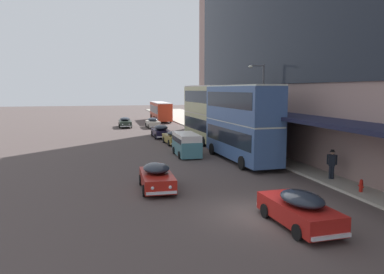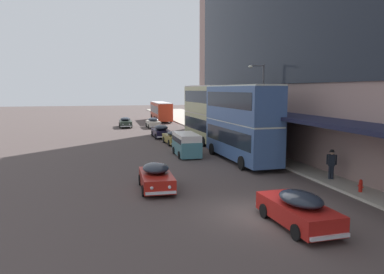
# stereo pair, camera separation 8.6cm
# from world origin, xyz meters

# --- Properties ---
(ground) EXTENTS (240.00, 240.00, 0.00)m
(ground) POSITION_xyz_m (0.00, 0.00, 0.00)
(ground) COLOR #4E423F
(transit_bus_kerbside_front) EXTENTS (3.08, 9.19, 6.15)m
(transit_bus_kerbside_front) POSITION_xyz_m (4.31, 23.25, 3.31)
(transit_bus_kerbside_front) COLOR tan
(transit_bus_kerbside_front) RESTS_ON ground
(transit_bus_kerbside_rear) EXTENTS (2.90, 10.22, 6.09)m
(transit_bus_kerbside_rear) POSITION_xyz_m (3.91, 12.37, 3.28)
(transit_bus_kerbside_rear) COLOR #3D5C91
(transit_bus_kerbside_rear) RESTS_ON ground
(transit_bus_kerbside_far) EXTENTS (2.89, 11.55, 3.41)m
(transit_bus_kerbside_far) POSITION_xyz_m (3.94, 51.70, 1.95)
(transit_bus_kerbside_far) COLOR #AF311B
(transit_bus_kerbside_far) RESTS_ON ground
(sedan_oncoming_rear) EXTENTS (1.92, 4.94, 1.57)m
(sedan_oncoming_rear) POSITION_xyz_m (0.15, 28.57, 0.77)
(sedan_oncoming_rear) COLOR black
(sedan_oncoming_rear) RESTS_ON ground
(sedan_trailing_mid) EXTENTS (2.03, 4.56, 1.54)m
(sedan_trailing_mid) POSITION_xyz_m (0.97, -1.83, 0.76)
(sedan_trailing_mid) COLOR #AE1C17
(sedan_trailing_mid) RESTS_ON ground
(sedan_second_near) EXTENTS (1.96, 4.29, 1.51)m
(sedan_second_near) POSITION_xyz_m (-3.93, 5.46, 0.75)
(sedan_second_near) COLOR #AB1C15
(sedan_second_near) RESTS_ON ground
(sedan_second_mid) EXTENTS (2.06, 4.52, 1.42)m
(sedan_second_mid) POSITION_xyz_m (0.66, 22.87, 0.71)
(sedan_second_mid) COLOR olive
(sedan_second_mid) RESTS_ON ground
(sedan_lead_mid) EXTENTS (1.90, 4.48, 1.53)m
(sedan_lead_mid) POSITION_xyz_m (0.90, 40.39, 0.76)
(sedan_lead_mid) COLOR beige
(sedan_lead_mid) RESTS_ON ground
(sedan_trailing_near) EXTENTS (1.93, 5.03, 1.51)m
(sedan_trailing_near) POSITION_xyz_m (-3.12, 42.10, 0.75)
(sedan_trailing_near) COLOR #253128
(sedan_trailing_near) RESTS_ON ground
(vw_van) EXTENTS (1.95, 4.57, 1.96)m
(vw_van) POSITION_xyz_m (0.26, 15.83, 1.10)
(vw_van) COLOR teal
(vw_van) RESTS_ON ground
(pedestrian_at_kerb) EXTENTS (0.54, 0.42, 1.86)m
(pedestrian_at_kerb) POSITION_xyz_m (7.00, 4.69, 1.18)
(pedestrian_at_kerb) COLOR black
(pedestrian_at_kerb) RESTS_ON sidewalk_kerb
(street_lamp) EXTENTS (1.50, 0.28, 7.71)m
(street_lamp) POSITION_xyz_m (6.76, 14.83, 4.58)
(street_lamp) COLOR #4C4C51
(street_lamp) RESTS_ON sidewalk_kerb
(fire_hydrant) EXTENTS (0.20, 0.40, 0.70)m
(fire_hydrant) POSITION_xyz_m (6.80, 1.69, 0.49)
(fire_hydrant) COLOR red
(fire_hydrant) RESTS_ON sidewalk_kerb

